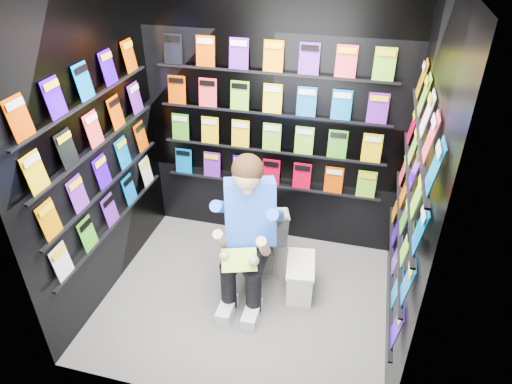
# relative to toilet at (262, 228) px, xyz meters

# --- Properties ---
(floor) EXTENTS (2.40, 2.40, 0.00)m
(floor) POSITION_rel_toilet_xyz_m (-0.01, -0.58, -0.37)
(floor) COLOR slate
(floor) RESTS_ON ground
(wall_back) EXTENTS (2.40, 0.04, 2.60)m
(wall_back) POSITION_rel_toilet_xyz_m (-0.01, 0.42, 0.93)
(wall_back) COLOR black
(wall_back) RESTS_ON floor
(wall_front) EXTENTS (2.40, 0.04, 2.60)m
(wall_front) POSITION_rel_toilet_xyz_m (-0.01, -1.58, 0.93)
(wall_front) COLOR black
(wall_front) RESTS_ON floor
(wall_left) EXTENTS (0.04, 2.00, 2.60)m
(wall_left) POSITION_rel_toilet_xyz_m (-1.21, -0.58, 0.93)
(wall_left) COLOR black
(wall_left) RESTS_ON floor
(wall_right) EXTENTS (0.04, 2.00, 2.60)m
(wall_right) POSITION_rel_toilet_xyz_m (1.19, -0.58, 0.93)
(wall_right) COLOR black
(wall_right) RESTS_ON floor
(comics_back) EXTENTS (2.10, 0.06, 1.37)m
(comics_back) POSITION_rel_toilet_xyz_m (-0.01, 0.39, 0.94)
(comics_back) COLOR #D14400
(comics_back) RESTS_ON wall_back
(comics_left) EXTENTS (0.06, 1.70, 1.37)m
(comics_left) POSITION_rel_toilet_xyz_m (-1.18, -0.58, 0.94)
(comics_left) COLOR #D14400
(comics_left) RESTS_ON wall_left
(comics_right) EXTENTS (0.06, 1.70, 1.37)m
(comics_right) POSITION_rel_toilet_xyz_m (1.16, -0.58, 0.94)
(comics_right) COLOR #D14400
(comics_right) RESTS_ON wall_right
(toilet) EXTENTS (0.64, 0.84, 0.73)m
(toilet) POSITION_rel_toilet_xyz_m (0.00, 0.00, 0.00)
(toilet) COLOR white
(toilet) RESTS_ON floor
(longbox) EXTENTS (0.27, 0.42, 0.30)m
(longbox) POSITION_rel_toilet_xyz_m (0.44, -0.35, -0.22)
(longbox) COLOR white
(longbox) RESTS_ON floor
(longbox_lid) EXTENTS (0.29, 0.44, 0.03)m
(longbox_lid) POSITION_rel_toilet_xyz_m (0.44, -0.35, -0.06)
(longbox_lid) COLOR white
(longbox_lid) RESTS_ON longbox
(reader) EXTENTS (0.79, 0.95, 1.50)m
(reader) POSITION_rel_toilet_xyz_m (0.00, -0.38, 0.43)
(reader) COLOR blue
(reader) RESTS_ON toilet
(held_comic) EXTENTS (0.31, 0.24, 0.12)m
(held_comic) POSITION_rel_toilet_xyz_m (0.00, -0.73, 0.21)
(held_comic) COLOR green
(held_comic) RESTS_ON reader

